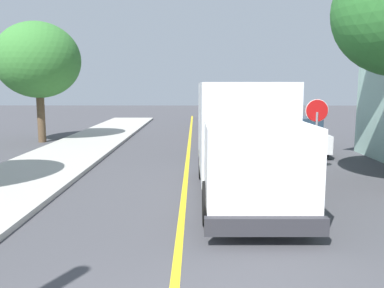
{
  "coord_description": "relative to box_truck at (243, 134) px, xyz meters",
  "views": [
    {
      "loc": [
        0.32,
        -3.35,
        3.12
      ],
      "look_at": [
        0.22,
        8.46,
        1.4
      ],
      "focal_mm": 37.67,
      "sensor_mm": 36.0,
      "label": 1
    }
  ],
  "objects": [
    {
      "name": "parked_van_across",
      "position": [
        3.54,
        7.33,
        -0.97
      ],
      "size": [
        1.94,
        4.46,
        1.67
      ],
      "color": "silver",
      "rests_on": "ground"
    },
    {
      "name": "parked_car_far",
      "position": [
        0.39,
        18.86,
        -0.97
      ],
      "size": [
        1.99,
        4.47,
        1.67
      ],
      "color": "#4C564C",
      "rests_on": "ground"
    },
    {
      "name": "centre_line_yellow",
      "position": [
        -1.66,
        2.01,
        -1.76
      ],
      "size": [
        0.16,
        56.0,
        0.01
      ],
      "primitive_type": "cube",
      "color": "gold",
      "rests_on": "ground"
    },
    {
      "name": "parked_car_near",
      "position": [
        0.58,
        7.26,
        -0.97
      ],
      "size": [
        1.81,
        4.4,
        1.67
      ],
      "color": "black",
      "rests_on": "ground"
    },
    {
      "name": "box_truck",
      "position": [
        0.0,
        0.0,
        0.0
      ],
      "size": [
        2.46,
        7.2,
        3.2
      ],
      "color": "silver",
      "rests_on": "ground"
    },
    {
      "name": "street_tree_down_block",
      "position": [
        -9.85,
        10.77,
        2.7
      ],
      "size": [
        4.53,
        4.53,
        6.52
      ],
      "color": "brown",
      "rests_on": "ground"
    },
    {
      "name": "parked_car_furthest",
      "position": [
        0.31,
        26.29,
        -0.97
      ],
      "size": [
        1.98,
        4.47,
        1.67
      ],
      "color": "#2D4793",
      "rests_on": "ground"
    },
    {
      "name": "parked_car_mid",
      "position": [
        0.82,
        12.95,
        -0.97
      ],
      "size": [
        1.82,
        4.41,
        1.67
      ],
      "color": "maroon",
      "rests_on": "ground"
    },
    {
      "name": "stop_sign",
      "position": [
        2.91,
        2.75,
        0.09
      ],
      "size": [
        0.8,
        0.1,
        2.65
      ],
      "color": "gray",
      "rests_on": "ground"
    }
  ]
}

